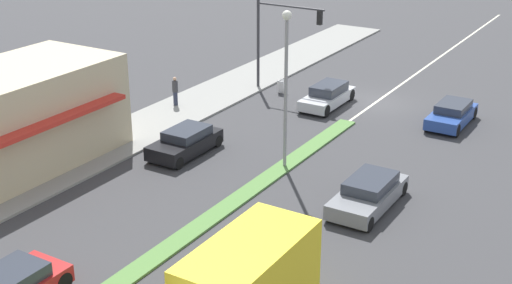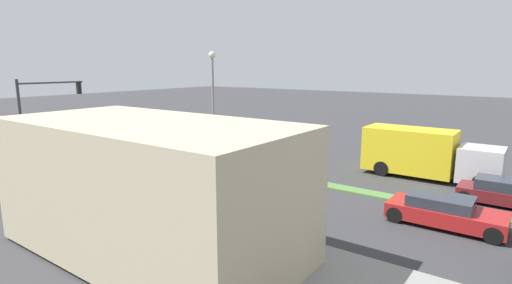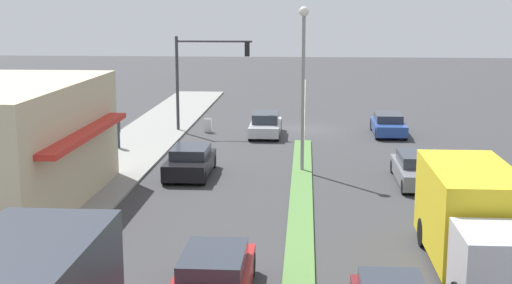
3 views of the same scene
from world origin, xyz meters
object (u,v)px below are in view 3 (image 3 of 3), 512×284
Objects in this scene: traffic_signal_main at (201,67)px; coupe_blue at (388,125)px; delivery_truck at (476,223)px; pedestrian at (117,131)px; sedan_silver at (266,125)px; suv_grey at (419,169)px; suv_black at (190,162)px; warning_aframe_sign at (208,125)px; hatchback_red at (213,278)px; street_lamp at (303,68)px.

traffic_signal_main reaches higher than coupe_blue.
traffic_signal_main is 24.99m from delivery_truck.
pedestrian is 8.95m from sedan_silver.
coupe_blue is at bearing -90.00° from delivery_truck.
suv_grey is at bearing 133.18° from traffic_signal_main.
suv_black is at bearing 47.54° from coupe_blue.
pedestrian is at bearing 20.38° from coupe_blue.
warning_aframe_sign is 10.73m from coupe_blue.
pedestrian reaches higher than suv_grey.
delivery_truck reaches higher than hatchback_red.
traffic_signal_main is 16.58m from suv_grey.
delivery_truck reaches higher than pedestrian.
street_lamp is at bearing 121.29° from traffic_signal_main.
warning_aframe_sign is 0.20× the size of coupe_blue.
delivery_truck reaches higher than coupe_blue.
pedestrian reaches higher than warning_aframe_sign.
sedan_silver is (-3.92, 0.96, -3.26)m from traffic_signal_main.
pedestrian is (9.76, -4.34, -3.75)m from street_lamp.
sedan_silver is at bearing 166.29° from traffic_signal_main.
pedestrian is 2.05× the size of warning_aframe_sign.
street_lamp is 11.32m from pedestrian.
delivery_truck is 1.84× the size of suv_black.
delivery_truck is 22.49m from sedan_silver.
street_lamp reaches higher than hatchback_red.
traffic_signal_main is 3.26× the size of pedestrian.
traffic_signal_main is 3.50m from warning_aframe_sign.
street_lamp is (-6.12, 10.08, 0.88)m from traffic_signal_main.
hatchback_red is at bearing 73.64° from coupe_blue.
pedestrian is at bearing -48.87° from suv_black.
suv_black reaches higher than suv_grey.
suv_black reaches higher than coupe_blue.
warning_aframe_sign is 0.19× the size of hatchback_red.
suv_black is at bearing -78.37° from hatchback_red.
delivery_truck is at bearing 131.79° from pedestrian.
suv_black is at bearing -3.84° from suv_grey.
street_lamp is 10.25m from sedan_silver.
suv_black is at bearing 12.46° from street_lamp.
traffic_signal_main is 0.76× the size of street_lamp.
delivery_truck is (-14.76, 16.51, 0.44)m from pedestrian.
street_lamp is at bearing 156.01° from pedestrian.
traffic_signal_main is 6.69× the size of warning_aframe_sign.
suv_black is at bearing 74.68° from sedan_silver.
coupe_blue is at bearing 178.70° from traffic_signal_main.
delivery_truck is at bearing 112.34° from street_lamp.
warning_aframe_sign is at bearing 159.37° from traffic_signal_main.
street_lamp is 1.69× the size of sedan_silver.
traffic_signal_main is at bearing -122.34° from pedestrian.
pedestrian is 20.50m from hatchback_red.
coupe_blue is (-10.73, 0.10, 0.18)m from warning_aframe_sign.
sedan_silver is at bearing -56.54° from suv_grey.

